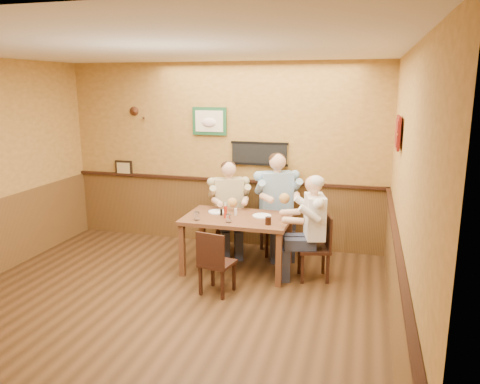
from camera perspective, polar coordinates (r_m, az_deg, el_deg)
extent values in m
plane|color=#372210|center=(5.43, -10.12, -14.21)|extent=(5.00, 5.00, 0.00)
cube|color=silver|center=(4.85, -11.47, 16.74)|extent=(5.00, 5.00, 0.02)
cube|color=#BC8D42|center=(7.24, -2.08, 4.52)|extent=(5.00, 0.02, 2.80)
cube|color=#BC8D42|center=(4.48, 19.40, -1.47)|extent=(0.02, 5.00, 2.80)
cube|color=brown|center=(7.41, -2.07, -2.41)|extent=(5.00, 0.02, 1.00)
cube|color=brown|center=(4.77, 18.34, -12.00)|extent=(0.02, 5.00, 1.00)
cube|color=black|center=(7.05, 2.36, 4.69)|extent=(0.88, 0.03, 0.34)
cube|color=#1B512E|center=(7.21, -3.75, 8.62)|extent=(0.54, 0.03, 0.42)
cube|color=black|center=(7.92, -13.98, 2.82)|extent=(0.30, 0.03, 0.26)
cube|color=maroon|center=(5.42, 18.71, 6.88)|extent=(0.03, 0.48, 0.36)
cube|color=brown|center=(6.22, -0.32, -3.24)|extent=(1.40, 0.90, 0.05)
cube|color=brown|center=(6.19, -7.07, -7.09)|extent=(0.07, 0.07, 0.70)
cube|color=brown|center=(5.84, 4.75, -8.26)|extent=(0.07, 0.07, 0.70)
cube|color=brown|center=(6.87, -4.60, -4.97)|extent=(0.07, 0.07, 0.70)
cube|color=brown|center=(6.57, 6.02, -5.87)|extent=(0.07, 0.07, 0.70)
cylinder|color=white|center=(6.07, -5.32, -2.93)|extent=(0.08, 0.08, 0.11)
cylinder|color=white|center=(5.95, -1.40, -3.23)|extent=(0.09, 0.09, 0.11)
cylinder|color=black|center=(5.86, 3.45, -3.53)|extent=(0.09, 0.09, 0.10)
cylinder|color=#B22713|center=(6.13, -1.79, -2.36)|extent=(0.06, 0.06, 0.18)
cylinder|color=silver|center=(6.27, -0.52, -2.44)|extent=(0.04, 0.04, 0.09)
cylinder|color=black|center=(6.27, -2.30, -2.48)|extent=(0.04, 0.04, 0.09)
cylinder|color=white|center=(6.43, -2.72, -2.42)|extent=(0.34, 0.34, 0.02)
cylinder|color=white|center=(6.23, 2.68, -2.91)|extent=(0.29, 0.29, 0.02)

